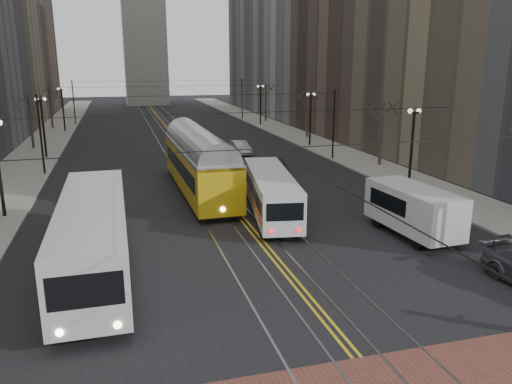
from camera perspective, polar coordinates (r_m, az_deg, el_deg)
ground at (r=17.65m, az=9.97°, el=-16.49°), size 260.00×260.00×0.00m
sidewalk_left at (r=59.80m, az=-23.27°, el=4.76°), size 5.00×140.00×0.15m
sidewalk_right at (r=63.11m, az=4.91°, el=6.35°), size 5.00×140.00×0.15m
streetcar_rails at (r=59.63m, az=-8.80°, el=5.68°), size 4.80×130.00×0.02m
centre_lines at (r=59.63m, az=-8.81°, el=5.68°), size 0.42×130.00×0.01m
building_right_far at (r=105.23m, az=2.64°, el=20.53°), size 16.00×20.00×40.00m
lamp_posts at (r=43.29m, az=-6.33°, el=6.19°), size 27.60×57.20×5.60m
street_trees at (r=49.66m, az=-7.56°, el=7.22°), size 31.68×53.28×5.60m
trolley_wires at (r=49.14m, az=-7.53°, el=8.29°), size 25.96×120.00×6.60m
transit_bus at (r=22.87m, az=-18.04°, el=-5.07°), size 2.77×13.10×3.27m
streetcar at (r=35.62m, az=-6.55°, el=2.71°), size 3.10×15.15×3.56m
rear_bus at (r=30.02m, az=1.68°, el=-0.31°), size 3.81×10.47×2.67m
cargo_van at (r=27.91m, az=17.50°, el=-2.19°), size 2.69×6.11×2.64m
sedan_grey at (r=41.68m, az=2.41°, el=3.00°), size 2.10×4.22×1.38m
sedan_silver at (r=50.93m, az=-1.85°, el=5.11°), size 1.73×4.20×1.35m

